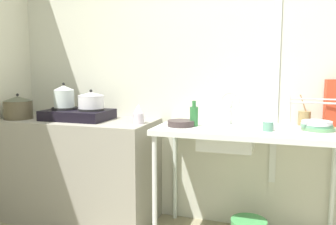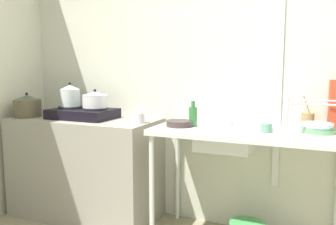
{
  "view_description": "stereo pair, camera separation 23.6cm",
  "coord_description": "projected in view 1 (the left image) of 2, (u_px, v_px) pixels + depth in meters",
  "views": [
    {
      "loc": [
        0.11,
        -1.3,
        1.3
      ],
      "look_at": [
        -0.7,
        1.18,
        0.96
      ],
      "focal_mm": 36.5,
      "sensor_mm": 36.0,
      "label": 1
    },
    {
      "loc": [
        0.33,
        -1.21,
        1.3
      ],
      "look_at": [
        -0.7,
        1.18,
        0.96
      ],
      "focal_mm": 36.5,
      "sensor_mm": 36.0,
      "label": 2
    }
  ],
  "objects": [
    {
      "name": "cup_by_rack",
      "position": [
        268.0,
        126.0,
        2.35
      ],
      "size": [
        0.07,
        0.07,
        0.06
      ],
      "primitive_type": "cylinder",
      "color": "slate",
      "rests_on": "counter_sink"
    },
    {
      "name": "frying_pan",
      "position": [
        181.0,
        123.0,
        2.55
      ],
      "size": [
        0.2,
        0.2,
        0.04
      ],
      "primitive_type": "cylinder",
      "color": "#3C3030",
      "rests_on": "counter_sink"
    },
    {
      "name": "counter_concrete",
      "position": [
        80.0,
        170.0,
        2.94
      ],
      "size": [
        1.29,
        0.59,
        0.87
      ],
      "primitive_type": "cube",
      "color": "gray",
      "rests_on": "ground"
    },
    {
      "name": "stove",
      "position": [
        78.0,
        114.0,
        2.88
      ],
      "size": [
        0.54,
        0.37,
        0.1
      ],
      "color": "black",
      "rests_on": "counter_concrete"
    },
    {
      "name": "pot_on_right_burner",
      "position": [
        91.0,
        100.0,
        2.82
      ],
      "size": [
        0.21,
        0.21,
        0.16
      ],
      "color": "silver",
      "rests_on": "stove"
    },
    {
      "name": "percolator",
      "position": [
        139.0,
        114.0,
        2.66
      ],
      "size": [
        0.09,
        0.09,
        0.15
      ],
      "color": "silver",
      "rests_on": "counter_concrete"
    },
    {
      "name": "wall_back",
      "position": [
        265.0,
        65.0,
        2.69
      ],
      "size": [
        5.2,
        0.1,
        2.65
      ],
      "primitive_type": "cube",
      "color": "beige",
      "rests_on": "ground"
    },
    {
      "name": "small_bowl_on_drainboard",
      "position": [
        266.0,
        126.0,
        2.45
      ],
      "size": [
        0.12,
        0.12,
        0.04
      ],
      "primitive_type": "cylinder",
      "color": "silver",
      "rests_on": "counter_sink"
    },
    {
      "name": "sink_basin",
      "position": [
        227.0,
        138.0,
        2.49
      ],
      "size": [
        0.38,
        0.34,
        0.15
      ],
      "primitive_type": "cube",
      "color": "silver",
      "rests_on": "counter_sink"
    },
    {
      "name": "faucet",
      "position": [
        230.0,
        103.0,
        2.59
      ],
      "size": [
        0.15,
        0.09,
        0.26
      ],
      "color": "silver",
      "rests_on": "counter_sink"
    },
    {
      "name": "wall_metal_strip",
      "position": [
        277.0,
        47.0,
        2.6
      ],
      "size": [
        0.05,
        0.01,
        2.12
      ],
      "primitive_type": "cube",
      "color": "silver"
    },
    {
      "name": "pot_on_left_burner",
      "position": [
        64.0,
        96.0,
        2.9
      ],
      "size": [
        0.17,
        0.17,
        0.21
      ],
      "color": "silver",
      "rests_on": "stove"
    },
    {
      "name": "pot_beside_stove",
      "position": [
        18.0,
        107.0,
        2.92
      ],
      "size": [
        0.24,
        0.24,
        0.22
      ],
      "color": "brown",
      "rests_on": "counter_concrete"
    },
    {
      "name": "bottle_by_sink",
      "position": [
        194.0,
        116.0,
        2.55
      ],
      "size": [
        0.06,
        0.06,
        0.19
      ],
      "color": "#2E6F37",
      "rests_on": "counter_sink"
    },
    {
      "name": "utensil_jar",
      "position": [
        304.0,
        119.0,
        2.54
      ],
      "size": [
        0.09,
        0.09,
        0.24
      ],
      "color": "olive",
      "rests_on": "counter_sink"
    },
    {
      "name": "dish_rack",
      "position": [
        317.0,
        126.0,
        2.31
      ],
      "size": [
        0.39,
        0.32,
        0.25
      ],
      "color": "#BDB7B5",
      "rests_on": "counter_sink"
    },
    {
      "name": "counter_sink",
      "position": [
        247.0,
        138.0,
        2.46
      ],
      "size": [
        1.32,
        0.59,
        0.87
      ],
      "color": "silver",
      "rests_on": "ground"
    }
  ]
}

